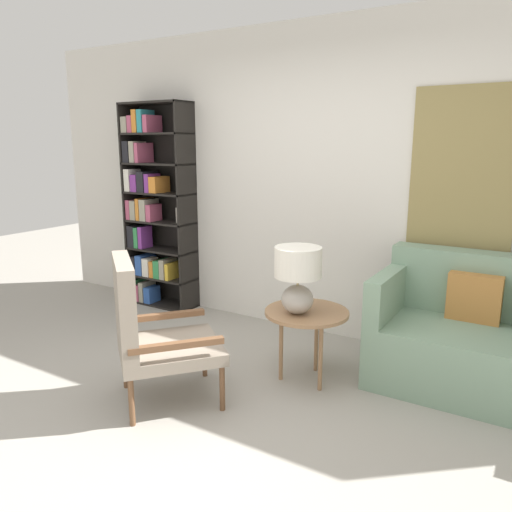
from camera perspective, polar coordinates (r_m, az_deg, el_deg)
ground_plane at (r=3.16m, az=-9.16°, el=-19.76°), size 14.00×14.00×0.00m
wall_back at (r=4.39m, az=8.27°, el=8.25°), size 6.40×0.08×2.70m
bookshelf at (r=5.30m, az=-11.67°, el=5.06°), size 0.75×0.30×2.08m
armchair at (r=3.34m, az=-12.22°, el=-8.02°), size 0.87×0.88×0.99m
couch at (r=3.84m, az=26.44°, el=-9.05°), size 1.69×0.83×0.92m
side_table at (r=3.59m, az=5.81°, el=-6.96°), size 0.60×0.60×0.53m
table_lamp at (r=3.44m, az=4.80°, el=-2.05°), size 0.33×0.33×0.47m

